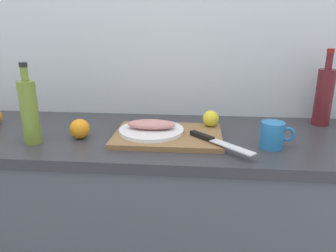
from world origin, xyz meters
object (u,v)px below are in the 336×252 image
white_plate (151,130)px  lemon_0 (211,119)px  olive_oil_bottle (29,111)px  wine_bottle (324,96)px  coffee_mug_0 (273,135)px  cutting_board (168,136)px  chef_knife (212,140)px  fish_fillet (151,124)px

white_plate → lemon_0: 0.26m
olive_oil_bottle → wine_bottle: size_ratio=0.91×
olive_oil_bottle → coffee_mug_0: (0.89, 0.03, -0.08)m
cutting_board → wine_bottle: 0.72m
chef_knife → wine_bottle: (0.50, 0.33, 0.10)m
white_plate → olive_oil_bottle: (-0.44, -0.11, 0.10)m
white_plate → olive_oil_bottle: olive_oil_bottle is taller
fish_fillet → olive_oil_bottle: (-0.44, -0.11, 0.07)m
cutting_board → olive_oil_bottle: size_ratio=1.39×
chef_knife → olive_oil_bottle: olive_oil_bottle is taller
white_plate → coffee_mug_0: bearing=-9.4°
white_plate → coffee_mug_0: (0.45, -0.08, 0.02)m
coffee_mug_0 → white_plate: bearing=170.6°
cutting_board → fish_fillet: 0.08m
olive_oil_bottle → wine_bottle: bearing=16.3°
olive_oil_bottle → wine_bottle: (1.17, 0.34, 0.01)m
lemon_0 → olive_oil_bottle: 0.71m
cutting_board → white_plate: bearing=174.7°
fish_fillet → chef_knife: fish_fillet is taller
wine_bottle → coffee_mug_0: bearing=-131.9°
wine_bottle → lemon_0: bearing=-164.8°
lemon_0 → chef_knife: bearing=-90.3°
white_plate → coffee_mug_0: coffee_mug_0 is taller
chef_knife → coffee_mug_0: (0.22, 0.02, 0.02)m
chef_knife → wine_bottle: size_ratio=0.68×
chef_knife → wine_bottle: 0.60m
lemon_0 → olive_oil_bottle: (-0.68, -0.21, 0.07)m
cutting_board → lemon_0: bearing=32.2°
cutting_board → chef_knife: (0.17, -0.09, 0.02)m
lemon_0 → olive_oil_bottle: size_ratio=0.22×
wine_bottle → coffee_mug_0: 0.43m
white_plate → wine_bottle: bearing=17.8°
cutting_board → fish_fillet: bearing=174.7°
fish_fillet → white_plate: bearing=-153.4°
white_plate → fish_fillet: bearing=26.6°
white_plate → lemon_0: lemon_0 is taller
fish_fillet → chef_knife: 0.25m
cutting_board → lemon_0: 0.21m
cutting_board → fish_fillet: size_ratio=2.19×
fish_fillet → chef_knife: (0.24, -0.09, -0.02)m
cutting_board → lemon_0: lemon_0 is taller
white_plate → chef_knife: size_ratio=1.13×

